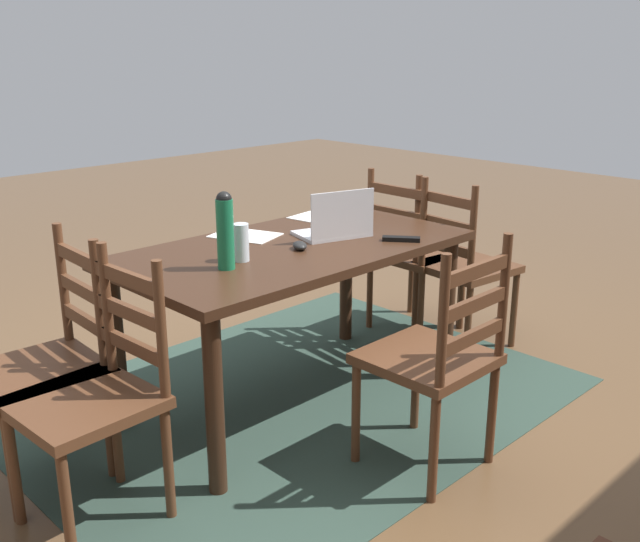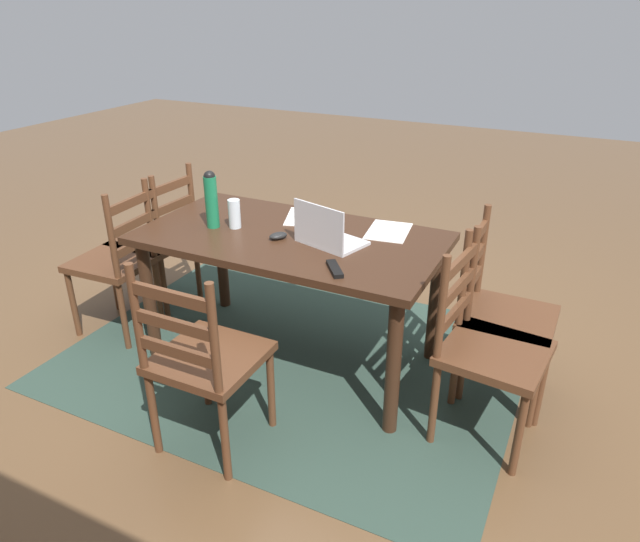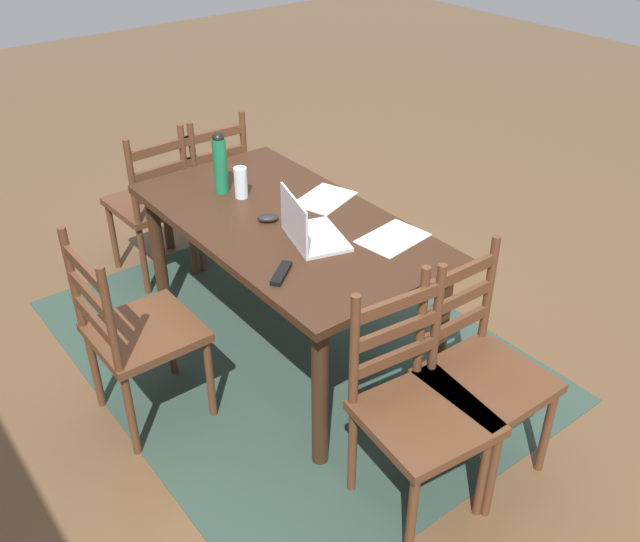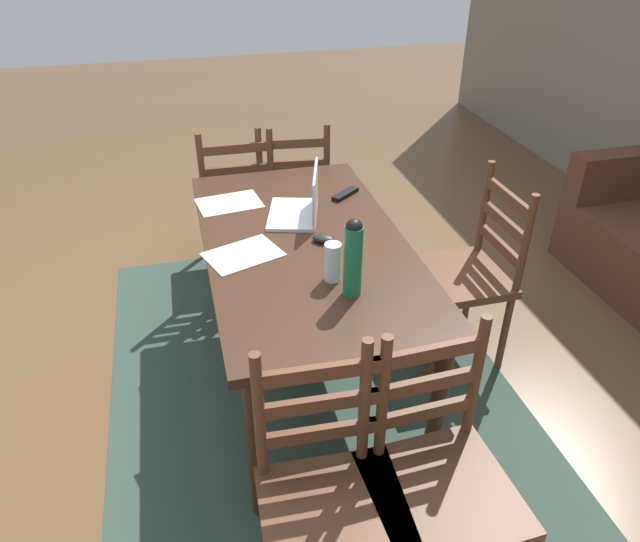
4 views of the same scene
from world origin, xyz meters
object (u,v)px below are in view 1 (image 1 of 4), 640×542
(chair_far_head, at_px, (435,359))
(water_bottle, at_px, (225,229))
(chair_right_far, at_px, (94,396))
(chair_right_near, at_px, (50,367))
(chair_left_near, at_px, (413,254))
(chair_left_far, at_px, (462,266))
(tv_remote, at_px, (401,239))
(laptop, at_px, (336,225))
(computer_mouse, at_px, (300,246))
(drinking_glass, at_px, (241,242))
(dining_table, at_px, (293,266))

(chair_far_head, bearing_deg, water_bottle, -58.93)
(chair_right_far, bearing_deg, chair_right_near, -90.00)
(chair_far_head, bearing_deg, chair_left_near, -138.14)
(chair_left_far, relative_size, tv_remote, 5.59)
(chair_far_head, height_order, tv_remote, chair_far_head)
(laptop, distance_m, computer_mouse, 0.26)
(chair_right_far, height_order, water_bottle, water_bottle)
(chair_right_far, distance_m, laptop, 1.36)
(chair_far_head, distance_m, drinking_glass, 0.91)
(chair_right_near, bearing_deg, dining_table, 171.15)
(dining_table, xyz_separation_m, computer_mouse, (0.03, 0.08, 0.12))
(chair_left_far, xyz_separation_m, tv_remote, (0.69, 0.13, 0.31))
(chair_left_near, bearing_deg, laptop, 14.08)
(computer_mouse, bearing_deg, laptop, -141.17)
(laptop, bearing_deg, chair_right_far, 5.47)
(chair_left_near, relative_size, tv_remote, 5.59)
(chair_right_near, height_order, drinking_glass, chair_right_near)
(computer_mouse, bearing_deg, chair_far_head, 124.10)
(chair_left_far, bearing_deg, water_bottle, -3.24)
(chair_far_head, height_order, computer_mouse, chair_far_head)
(computer_mouse, bearing_deg, chair_left_near, -135.87)
(laptop, bearing_deg, water_bottle, 3.21)
(chair_left_far, bearing_deg, chair_right_near, -8.78)
(chair_right_near, bearing_deg, chair_left_near, -179.93)
(dining_table, relative_size, water_bottle, 5.09)
(chair_right_far, distance_m, computer_mouse, 1.10)
(chair_far_head, distance_m, laptop, 0.86)
(dining_table, distance_m, drinking_glass, 0.37)
(chair_right_near, xyz_separation_m, chair_far_head, (-1.08, 0.96, 0.00))
(laptop, relative_size, tv_remote, 2.17)
(laptop, bearing_deg, chair_left_far, 171.81)
(computer_mouse, bearing_deg, chair_right_near, 18.55)
(water_bottle, bearing_deg, chair_left_far, 176.76)
(chair_far_head, bearing_deg, drinking_glass, -67.12)
(chair_right_far, xyz_separation_m, computer_mouse, (-1.05, -0.09, 0.31))
(drinking_glass, bearing_deg, computer_mouse, 172.22)
(chair_left_near, height_order, chair_right_near, same)
(chair_right_far, xyz_separation_m, water_bottle, (-0.65, -0.09, 0.46))
(dining_table, height_order, chair_far_head, chair_far_head)
(water_bottle, bearing_deg, computer_mouse, -179.39)
(drinking_glass, relative_size, tv_remote, 0.92)
(laptop, relative_size, water_bottle, 1.19)
(computer_mouse, bearing_deg, water_bottle, 32.24)
(water_bottle, xyz_separation_m, tv_remote, (-0.82, 0.22, -0.15))
(chair_left_near, xyz_separation_m, laptop, (0.85, 0.21, 0.35))
(water_bottle, bearing_deg, drinking_glass, -158.40)
(laptop, relative_size, drinking_glass, 2.37)
(tv_remote, bearing_deg, water_bottle, -52.55)
(chair_right_far, height_order, drinking_glass, chair_right_far)
(chair_left_far, distance_m, drinking_glass, 1.45)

